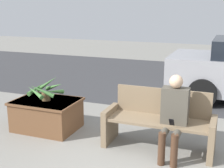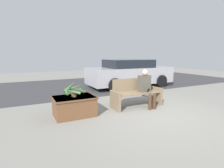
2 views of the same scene
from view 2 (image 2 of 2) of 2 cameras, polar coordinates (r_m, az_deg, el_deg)
name	(u,v)px [view 2 (image 2 of 2)]	position (r m, az deg, el deg)	size (l,w,h in m)	color
ground_plane	(156,113)	(5.34, 14.04, -9.29)	(30.00, 30.00, 0.00)	gray
road_surface	(90,85)	(10.14, -7.19, -0.20)	(20.00, 6.00, 0.01)	#38383A
bench	(136,94)	(5.84, 7.82, -3.10)	(1.70, 0.58, 0.92)	#7A664C
person_seated	(146,86)	(5.79, 11.01, -0.79)	(0.39, 0.59, 1.23)	#4C473D
planter_box	(74,105)	(5.05, -12.21, -6.86)	(1.14, 0.85, 0.55)	brown
potted_plant	(74,90)	(4.93, -12.44, -1.91)	(0.59, 0.62, 0.42)	brown
parked_car	(130,73)	(9.45, 5.78, 3.56)	(4.54, 1.98, 1.45)	#99999E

